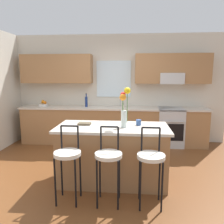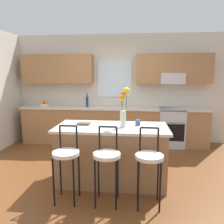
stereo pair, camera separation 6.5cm
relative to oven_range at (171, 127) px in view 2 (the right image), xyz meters
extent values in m
plane|color=brown|center=(-1.40, -1.68, -0.46)|extent=(14.00, 14.00, 0.00)
cube|color=beige|center=(-1.40, 0.38, 0.89)|extent=(5.60, 0.12, 2.70)
cube|color=#996B42|center=(-2.82, 0.15, 1.39)|extent=(1.77, 0.34, 0.70)
cube|color=#996B42|center=(0.02, 0.15, 1.39)|extent=(1.77, 0.34, 0.70)
cube|color=silver|center=(-1.40, 0.31, 1.14)|extent=(0.87, 0.03, 0.90)
cube|color=#B7BABC|center=(0.00, 0.12, 1.16)|extent=(0.56, 0.36, 0.26)
cube|color=#996B42|center=(-1.40, 0.02, -0.02)|extent=(4.50, 0.60, 0.88)
cube|color=beige|center=(-1.40, 0.02, 0.44)|extent=(4.56, 0.64, 0.04)
cube|color=#B7BABC|center=(-1.22, 0.02, 0.39)|extent=(0.54, 0.38, 0.11)
cylinder|color=#B7BABC|center=(-1.22, 0.18, 0.57)|extent=(0.02, 0.02, 0.22)
cylinder|color=#B7BABC|center=(-1.22, 0.12, 0.68)|extent=(0.02, 0.12, 0.02)
cube|color=#B7BABC|center=(0.00, 0.00, 0.00)|extent=(0.60, 0.60, 0.92)
cube|color=black|center=(0.00, -0.29, -0.06)|extent=(0.52, 0.02, 0.40)
cylinder|color=#B7BABC|center=(0.00, -0.33, 0.20)|extent=(0.50, 0.02, 0.02)
cube|color=#996B42|center=(-1.23, -1.96, -0.02)|extent=(1.67, 0.73, 0.88)
cube|color=beige|center=(-1.23, -1.96, 0.44)|extent=(1.75, 0.81, 0.04)
cylinder|color=black|center=(-1.92, -2.72, -0.13)|extent=(0.02, 0.02, 0.66)
cylinder|color=black|center=(-1.65, -2.72, -0.13)|extent=(0.02, 0.02, 0.66)
cylinder|color=black|center=(-1.92, -2.45, -0.13)|extent=(0.02, 0.02, 0.66)
cylinder|color=black|center=(-1.65, -2.45, -0.13)|extent=(0.02, 0.02, 0.66)
cylinder|color=silver|center=(-1.78, -2.59, 0.23)|extent=(0.36, 0.36, 0.05)
cylinder|color=black|center=(-1.90, -2.45, 0.41)|extent=(0.02, 0.02, 0.32)
cylinder|color=black|center=(-1.66, -2.45, 0.41)|extent=(0.02, 0.02, 0.32)
cylinder|color=black|center=(-1.78, -2.45, 0.57)|extent=(0.23, 0.02, 0.02)
cylinder|color=black|center=(-1.37, -2.72, -0.13)|extent=(0.02, 0.02, 0.66)
cylinder|color=black|center=(-1.10, -2.72, -0.13)|extent=(0.02, 0.02, 0.66)
cylinder|color=black|center=(-1.37, -2.45, -0.13)|extent=(0.02, 0.02, 0.66)
cylinder|color=black|center=(-1.10, -2.45, -0.13)|extent=(0.02, 0.02, 0.66)
cylinder|color=silver|center=(-1.23, -2.59, 0.23)|extent=(0.36, 0.36, 0.05)
cylinder|color=black|center=(-1.35, -2.45, 0.41)|extent=(0.02, 0.02, 0.32)
cylinder|color=black|center=(-1.11, -2.45, 0.41)|extent=(0.02, 0.02, 0.32)
cylinder|color=black|center=(-1.23, -2.45, 0.57)|extent=(0.23, 0.02, 0.02)
cylinder|color=black|center=(-0.82, -2.72, -0.13)|extent=(0.02, 0.02, 0.66)
cylinder|color=black|center=(-0.55, -2.72, -0.13)|extent=(0.02, 0.02, 0.66)
cylinder|color=black|center=(-0.82, -2.45, -0.13)|extent=(0.02, 0.02, 0.66)
cylinder|color=black|center=(-0.55, -2.45, -0.13)|extent=(0.02, 0.02, 0.66)
cylinder|color=silver|center=(-0.68, -2.59, 0.23)|extent=(0.36, 0.36, 0.05)
cylinder|color=black|center=(-0.80, -2.45, 0.41)|extent=(0.02, 0.02, 0.32)
cylinder|color=black|center=(-0.56, -2.45, 0.41)|extent=(0.02, 0.02, 0.32)
cylinder|color=black|center=(-0.68, -2.45, 0.57)|extent=(0.23, 0.02, 0.02)
cylinder|color=silver|center=(-1.05, -2.01, 0.59)|extent=(0.09, 0.09, 0.26)
cylinder|color=#3D722D|center=(-1.01, -2.01, 0.78)|extent=(0.01, 0.01, 0.49)
sphere|color=yellow|center=(-1.01, -2.01, 1.02)|extent=(0.10, 0.10, 0.10)
cylinder|color=#3D722D|center=(-1.07, -1.98, 0.75)|extent=(0.01, 0.01, 0.42)
sphere|color=red|center=(-1.07, -1.98, 0.96)|extent=(0.08, 0.08, 0.08)
cylinder|color=#3D722D|center=(-1.07, -2.03, 0.73)|extent=(0.01, 0.01, 0.39)
sphere|color=orange|center=(-1.07, -2.03, 0.93)|extent=(0.10, 0.10, 0.10)
cylinder|color=#33518C|center=(-0.83, -1.86, 0.51)|extent=(0.08, 0.08, 0.09)
cube|color=brown|center=(-1.69, -1.89, 0.48)|extent=(0.20, 0.15, 0.03)
cylinder|color=silver|center=(-3.17, 0.02, 0.49)|extent=(0.24, 0.24, 0.06)
sphere|color=orange|center=(-3.12, 0.02, 0.56)|extent=(0.08, 0.08, 0.08)
sphere|color=orange|center=(-3.20, 0.07, 0.56)|extent=(0.07, 0.07, 0.07)
sphere|color=orange|center=(-3.17, 0.02, 0.59)|extent=(0.07, 0.07, 0.07)
cylinder|color=navy|center=(-2.06, 0.02, 0.59)|extent=(0.06, 0.06, 0.25)
cylinder|color=navy|center=(-2.06, 0.02, 0.75)|extent=(0.03, 0.03, 0.07)
cylinder|color=black|center=(-2.06, 0.02, 0.79)|extent=(0.03, 0.03, 0.02)
camera|label=1|loc=(-0.95, -5.30, 1.27)|focal=35.26mm
camera|label=2|loc=(-0.88, -5.30, 1.27)|focal=35.26mm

